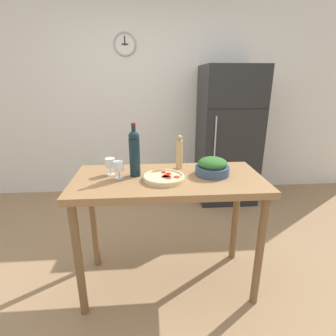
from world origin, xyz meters
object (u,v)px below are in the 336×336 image
wine_bottle (134,152)px  homemade_pizza (164,177)px  wine_glass_far (110,164)px  pepper_mill (179,152)px  salad_bowl (212,167)px  wine_glass_near (119,167)px  refrigerator (228,136)px

wine_bottle → homemade_pizza: size_ratio=1.33×
wine_glass_far → pepper_mill: bearing=11.7°
pepper_mill → salad_bowl: bearing=-36.1°
wine_bottle → pepper_mill: size_ratio=1.44×
wine_glass_near → wine_glass_far: same height
homemade_pizza → refrigerator: bearing=60.0°
wine_bottle → wine_glass_near: bearing=-157.4°
refrigerator → salad_bowl: (-0.59, -1.56, 0.10)m
pepper_mill → salad_bowl: (0.23, -0.16, -0.07)m
wine_glass_far → salad_bowl: 0.75m
wine_bottle → wine_glass_near: (-0.11, -0.05, -0.09)m
wine_glass_near → salad_bowl: 0.68m
wine_glass_near → refrigerator: bearing=51.4°
salad_bowl → homemade_pizza: 0.37m
refrigerator → pepper_mill: size_ratio=6.59×
wine_bottle → pepper_mill: bearing=22.9°
wine_bottle → wine_glass_far: bearing=168.9°
wine_glass_near → wine_glass_far: 0.11m
wine_bottle → pepper_mill: 0.37m
refrigerator → homemade_pizza: (-0.95, -1.65, 0.06)m
salad_bowl → pepper_mill: bearing=143.9°
wine_glass_near → homemade_pizza: bearing=-10.1°
pepper_mill → homemade_pizza: bearing=-119.1°
wine_glass_far → pepper_mill: size_ratio=0.47×
refrigerator → wine_glass_far: refrigerator is taller
pepper_mill → wine_bottle: bearing=-157.1°
wine_bottle → wine_glass_far: 0.21m
refrigerator → wine_bottle: bearing=-126.8°
wine_glass_far → pepper_mill: 0.54m
wine_bottle → homemade_pizza: (0.20, -0.10, -0.16)m
refrigerator → wine_glass_near: 2.04m
wine_glass_near → salad_bowl: bearing=2.2°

